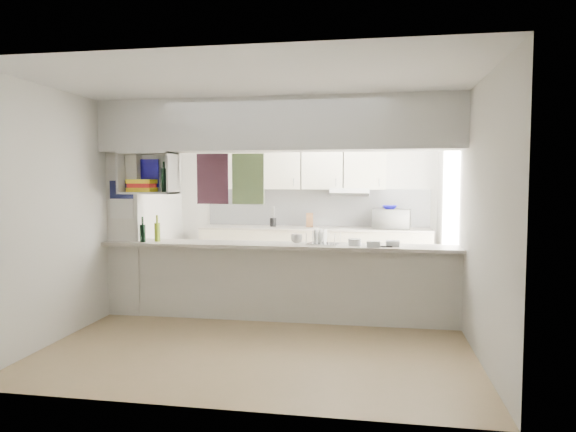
% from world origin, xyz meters
% --- Properties ---
extents(floor, '(4.80, 4.80, 0.00)m').
position_xyz_m(floor, '(0.00, 0.00, 0.00)').
color(floor, tan).
rests_on(floor, ground).
extents(ceiling, '(4.80, 4.80, 0.00)m').
position_xyz_m(ceiling, '(0.00, 0.00, 2.60)').
color(ceiling, white).
rests_on(ceiling, wall_back).
extents(wall_back, '(4.20, 0.00, 4.20)m').
position_xyz_m(wall_back, '(0.00, 2.40, 1.30)').
color(wall_back, silver).
rests_on(wall_back, floor).
extents(wall_left, '(0.00, 4.80, 4.80)m').
position_xyz_m(wall_left, '(-2.10, 0.00, 1.30)').
color(wall_left, silver).
rests_on(wall_left, floor).
extents(wall_right, '(0.00, 4.80, 4.80)m').
position_xyz_m(wall_right, '(2.10, 0.00, 1.30)').
color(wall_right, silver).
rests_on(wall_right, floor).
extents(servery_partition, '(4.20, 0.50, 2.60)m').
position_xyz_m(servery_partition, '(-0.17, 0.00, 1.66)').
color(servery_partition, silver).
rests_on(servery_partition, floor).
extents(cubby_shelf, '(0.65, 0.35, 0.50)m').
position_xyz_m(cubby_shelf, '(-1.57, -0.06, 1.71)').
color(cubby_shelf, white).
rests_on(cubby_shelf, bulkhead).
extents(kitchen_run, '(3.60, 0.63, 2.24)m').
position_xyz_m(kitchen_run, '(0.16, 2.14, 0.83)').
color(kitchen_run, '#EDE6C9').
rests_on(kitchen_run, floor).
extents(microwave, '(0.60, 0.45, 0.30)m').
position_xyz_m(microwave, '(1.40, 2.07, 1.07)').
color(microwave, white).
rests_on(microwave, bench_top).
extents(bowl, '(0.24, 0.24, 0.06)m').
position_xyz_m(bowl, '(1.36, 2.06, 1.25)').
color(bowl, '#100C8A').
rests_on(bowl, microwave).
extents(dish_rack, '(0.40, 0.33, 0.19)m').
position_xyz_m(dish_rack, '(0.55, 0.00, 1.00)').
color(dish_rack, silver).
rests_on(dish_rack, breakfast_bar).
extents(cup, '(0.17, 0.17, 0.11)m').
position_xyz_m(cup, '(0.24, -0.04, 0.99)').
color(cup, white).
rests_on(cup, dish_rack).
extents(wine_bottles, '(0.22, 0.15, 0.32)m').
position_xyz_m(wine_bottles, '(-1.55, -0.07, 1.04)').
color(wine_bottles, black).
rests_on(wine_bottles, breakfast_bar).
extents(plastic_tubs, '(0.58, 0.23, 0.07)m').
position_xyz_m(plastic_tubs, '(1.09, -0.06, 0.95)').
color(plastic_tubs, silver).
rests_on(plastic_tubs, breakfast_bar).
extents(utensil_jar, '(0.10, 0.10, 0.14)m').
position_xyz_m(utensil_jar, '(-0.47, 2.15, 0.99)').
color(utensil_jar, black).
rests_on(utensil_jar, bench_top).
extents(knife_block, '(0.12, 0.10, 0.22)m').
position_xyz_m(knife_block, '(0.12, 2.18, 1.03)').
color(knife_block, '#56361D').
rests_on(knife_block, bench_top).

